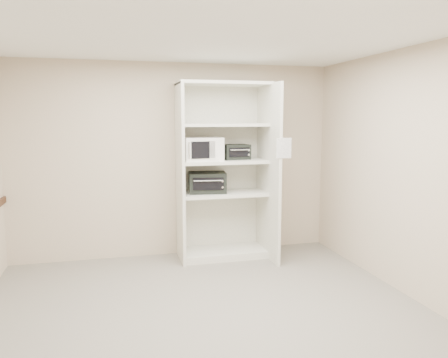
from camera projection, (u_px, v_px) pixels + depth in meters
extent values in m
cube|color=slate|center=(205.00, 312.00, 4.41)|extent=(4.50, 4.00, 0.01)
cube|color=white|center=(203.00, 36.00, 4.04)|extent=(4.50, 4.00, 0.01)
cube|color=#B5A990|center=(175.00, 160.00, 6.14)|extent=(4.50, 0.02, 2.70)
cube|color=#B5A990|center=(281.00, 231.00, 2.30)|extent=(4.50, 0.02, 2.70)
cube|color=#B5A990|center=(405.00, 173.00, 4.77)|extent=(0.02, 4.00, 2.70)
cube|color=silver|center=(180.00, 174.00, 5.86)|extent=(0.04, 0.60, 2.40)
cube|color=silver|center=(268.00, 172.00, 6.01)|extent=(0.04, 0.90, 2.40)
cube|color=silver|center=(218.00, 170.00, 6.30)|extent=(1.24, 0.02, 2.40)
cube|color=silver|center=(223.00, 253.00, 6.19)|extent=(1.16, 0.56, 0.10)
cube|color=silver|center=(223.00, 194.00, 6.07)|extent=(1.16, 0.56, 0.04)
cube|color=silver|center=(223.00, 161.00, 6.01)|extent=(1.16, 0.56, 0.04)
cube|color=silver|center=(223.00, 125.00, 5.94)|extent=(1.16, 0.56, 0.04)
cube|color=silver|center=(223.00, 84.00, 5.86)|extent=(1.24, 0.60, 0.04)
cube|color=white|center=(202.00, 149.00, 5.93)|extent=(0.55, 0.43, 0.31)
cube|color=black|center=(235.00, 152.00, 6.09)|extent=(0.39, 0.31, 0.21)
cube|color=black|center=(207.00, 182.00, 6.04)|extent=(0.55, 0.44, 0.28)
cube|color=white|center=(284.00, 148.00, 5.53)|extent=(0.20, 0.02, 0.25)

